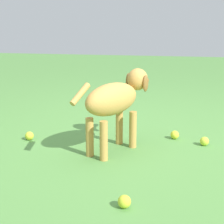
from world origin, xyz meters
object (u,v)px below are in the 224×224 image
(tennis_ball_2, at_px, (29,136))
(tennis_ball_3, at_px, (204,141))
(dog, at_px, (116,99))
(tennis_ball_0, at_px, (175,135))
(tennis_ball_1, at_px, (124,202))

(tennis_ball_2, bearing_deg, tennis_ball_3, 96.02)
(dog, relative_size, tennis_ball_2, 11.30)
(tennis_ball_0, distance_m, tennis_ball_3, 0.25)
(tennis_ball_2, xyz_separation_m, tennis_ball_3, (-0.14, 1.32, 0.00))
(dog, height_order, tennis_ball_0, dog)
(tennis_ball_1, bearing_deg, tennis_ball_3, 157.06)
(tennis_ball_1, distance_m, tennis_ball_3, 1.10)
(tennis_ball_2, bearing_deg, tennis_ball_0, 102.78)
(tennis_ball_2, height_order, tennis_ball_3, same)
(tennis_ball_1, bearing_deg, tennis_ball_2, -134.39)
(tennis_ball_1, height_order, tennis_ball_2, same)
(tennis_ball_0, xyz_separation_m, tennis_ball_1, (1.12, -0.21, 0.00))
(tennis_ball_0, distance_m, tennis_ball_2, 1.13)
(tennis_ball_0, xyz_separation_m, tennis_ball_2, (0.25, -1.10, 0.00))
(dog, distance_m, tennis_ball_0, 0.61)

